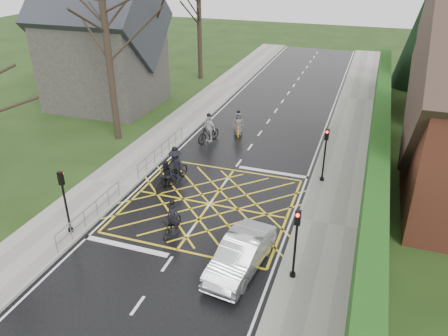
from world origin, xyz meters
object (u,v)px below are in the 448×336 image
Objects in this scene: cyclist_rear at (173,223)px; cyclist_front at (209,131)px; cyclist_back at (166,179)px; cyclist_mid at (175,169)px; cyclist_lead at (238,126)px; car at (241,255)px.

cyclist_front reaches higher than cyclist_rear.
cyclist_mid is (0.06, 1.04, 0.12)m from cyclist_back.
cyclist_lead is at bearing 95.86° from cyclist_mid.
cyclist_lead reaches higher than cyclist_back.
cyclist_front reaches higher than cyclist_back.
cyclist_back is 0.78× the size of cyclist_mid.
cyclist_mid is 5.79m from cyclist_front.
cyclist_mid is at bearing 101.92° from cyclist_back.
cyclist_mid reaches higher than cyclist_front.
cyclist_front is (-0.21, 5.78, -0.02)m from cyclist_mid.
cyclist_mid reaches higher than car.
cyclist_back is 0.85× the size of cyclist_front.
cyclist_mid reaches higher than cyclist_lead.
cyclist_back is 0.41× the size of car.
cyclist_lead is (1.50, 1.77, -0.12)m from cyclist_front.
cyclist_mid is 8.23m from car.
car is at bearing -31.09° from cyclist_mid.
cyclist_front is at bearing 102.33° from cyclist_rear.
cyclist_back is (-2.04, 3.57, 0.09)m from cyclist_rear.
cyclist_back is at bearing -77.46° from cyclist_mid.
cyclist_back is 0.91× the size of cyclist_lead.
cyclist_front is at bearing 107.63° from cyclist_mid.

